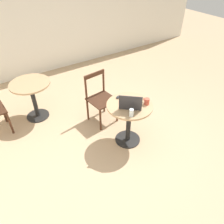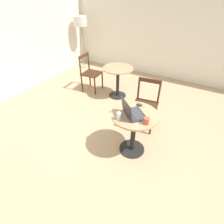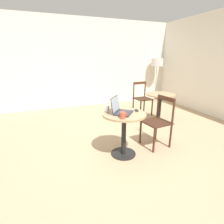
% 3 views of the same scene
% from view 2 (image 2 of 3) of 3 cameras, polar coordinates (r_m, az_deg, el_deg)
% --- Properties ---
extents(ground_plane, '(16.00, 16.00, 0.00)m').
position_cam_2_polar(ground_plane, '(2.94, 4.45, -12.66)').
color(ground_plane, tan).
extents(wall_side, '(0.06, 9.40, 2.70)m').
position_cam_2_polar(wall_side, '(5.17, 22.65, 23.82)').
color(wall_side, silver).
rests_on(wall_side, ground_plane).
extents(cafe_table_near, '(0.69, 0.69, 0.72)m').
position_cam_2_polar(cafe_table_near, '(2.62, 7.21, -3.99)').
color(cafe_table_near, black).
rests_on(cafe_table_near, ground_plane).
extents(cafe_table_mid, '(0.69, 0.69, 0.72)m').
position_cam_2_polar(cafe_table_mid, '(4.12, 1.91, 11.86)').
color(cafe_table_mid, black).
rests_on(cafe_table_mid, ground_plane).
extents(chair_near_right, '(0.47, 0.47, 0.90)m').
position_cam_2_polar(chair_near_right, '(3.24, 10.84, 2.41)').
color(chair_near_right, '#472819').
rests_on(chair_near_right, ground_plane).
extents(chair_mid_back, '(0.46, 0.46, 0.90)m').
position_cam_2_polar(chair_mid_back, '(4.48, -7.14, 12.52)').
color(chair_mid_back, '#472819').
rests_on(chair_mid_back, ground_plane).
extents(floor_lamp, '(0.40, 0.40, 1.52)m').
position_cam_2_polar(floor_lamp, '(5.89, -10.30, 26.58)').
color(floor_lamp, '#9E937F').
rests_on(floor_lamp, ground_plane).
extents(laptop, '(0.42, 0.43, 0.26)m').
position_cam_2_polar(laptop, '(2.44, 6.69, -0.11)').
color(laptop, '#2D2D33').
rests_on(laptop, cafe_table_near).
extents(mouse, '(0.06, 0.10, 0.03)m').
position_cam_2_polar(mouse, '(2.68, 8.98, 2.36)').
color(mouse, '#2D2D33').
rests_on(mouse, cafe_table_near).
extents(mug, '(0.11, 0.07, 0.10)m').
position_cam_2_polar(mug, '(2.33, 11.22, -2.81)').
color(mug, '#C64C38').
rests_on(mug, cafe_table_near).
extents(drinking_glass, '(0.06, 0.06, 0.11)m').
position_cam_2_polar(drinking_glass, '(2.35, 2.23, -1.36)').
color(drinking_glass, silver).
rests_on(drinking_glass, cafe_table_near).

